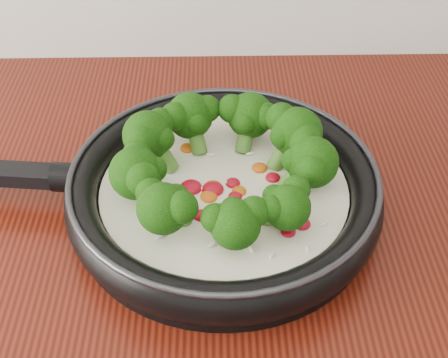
{
  "coord_description": "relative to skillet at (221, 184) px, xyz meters",
  "views": [
    {
      "loc": [
        0.04,
        0.6,
        1.4
      ],
      "look_at": [
        0.05,
        1.12,
        0.95
      ],
      "focal_mm": 48.47,
      "sensor_mm": 36.0,
      "label": 1
    }
  ],
  "objects": [
    {
      "name": "skillet",
      "position": [
        0.0,
        0.0,
        0.0
      ],
      "size": [
        0.58,
        0.4,
        0.11
      ],
      "color": "black",
      "rests_on": "counter"
    }
  ]
}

